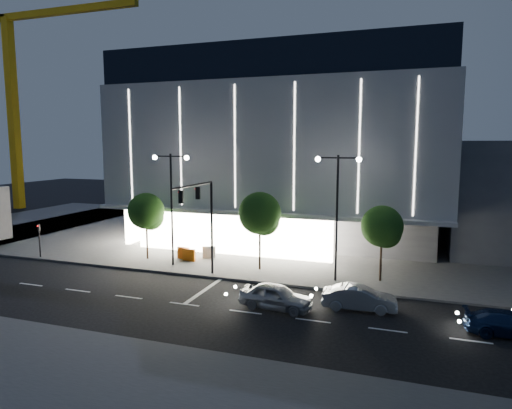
{
  "coord_description": "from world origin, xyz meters",
  "views": [
    {
      "loc": [
        14.97,
        -25.43,
        9.71
      ],
      "look_at": [
        3.25,
        8.28,
        5.0
      ],
      "focal_mm": 32.0,
      "sensor_mm": 36.0,
      "label": 1
    }
  ],
  "objects_px": {
    "street_lamp_west": "(171,193)",
    "traffic_mast": "(203,211)",
    "car_third": "(509,324)",
    "barrier_d": "(209,252)",
    "tower_crane": "(16,70)",
    "car_second": "(359,298)",
    "ped_signal_far": "(39,237)",
    "barrier_a": "(189,255)",
    "barrier_c": "(183,253)",
    "tree_mid": "(260,216)",
    "car_lead": "(276,296)",
    "tree_right": "(382,229)",
    "tree_left": "(147,213)",
    "street_lamp_east": "(337,199)"
  },
  "relations": [
    {
      "from": "street_lamp_west",
      "to": "traffic_mast",
      "type": "bearing_deg",
      "value": -33.65
    },
    {
      "from": "car_third",
      "to": "barrier_d",
      "type": "height_order",
      "value": "car_third"
    },
    {
      "from": "tower_crane",
      "to": "car_second",
      "type": "height_order",
      "value": "tower_crane"
    },
    {
      "from": "ped_signal_far",
      "to": "barrier_a",
      "type": "height_order",
      "value": "ped_signal_far"
    },
    {
      "from": "street_lamp_west",
      "to": "barrier_d",
      "type": "xyz_separation_m",
      "value": [
        1.82,
        2.88,
        -5.31
      ]
    },
    {
      "from": "car_second",
      "to": "barrier_a",
      "type": "bearing_deg",
      "value": 61.93
    },
    {
      "from": "barrier_a",
      "to": "barrier_c",
      "type": "relative_size",
      "value": 1.0
    },
    {
      "from": "tree_mid",
      "to": "car_lead",
      "type": "xyz_separation_m",
      "value": [
        3.49,
        -7.4,
        -3.58
      ]
    },
    {
      "from": "car_lead",
      "to": "barrier_d",
      "type": "xyz_separation_m",
      "value": [
        -8.69,
        9.27,
        -0.11
      ]
    },
    {
      "from": "traffic_mast",
      "to": "barrier_a",
      "type": "distance_m",
      "value": 6.89
    },
    {
      "from": "tower_crane",
      "to": "tree_right",
      "type": "bearing_deg",
      "value": -21.25
    },
    {
      "from": "traffic_mast",
      "to": "barrier_a",
      "type": "relative_size",
      "value": 6.43
    },
    {
      "from": "barrier_d",
      "to": "barrier_c",
      "type": "bearing_deg",
      "value": -174.37
    },
    {
      "from": "tree_right",
      "to": "tower_crane",
      "type": "bearing_deg",
      "value": 158.75
    },
    {
      "from": "traffic_mast",
      "to": "tree_left",
      "type": "xyz_separation_m",
      "value": [
        -6.97,
        3.68,
        -0.99
      ]
    },
    {
      "from": "street_lamp_west",
      "to": "street_lamp_east",
      "type": "distance_m",
      "value": 13.0
    },
    {
      "from": "tree_mid",
      "to": "barrier_c",
      "type": "bearing_deg",
      "value": 172.92
    },
    {
      "from": "ped_signal_far",
      "to": "tree_mid",
      "type": "distance_m",
      "value": 19.35
    },
    {
      "from": "car_lead",
      "to": "tree_left",
      "type": "bearing_deg",
      "value": 67.27
    },
    {
      "from": "tree_right",
      "to": "car_second",
      "type": "relative_size",
      "value": 1.27
    },
    {
      "from": "street_lamp_east",
      "to": "ped_signal_far",
      "type": "bearing_deg",
      "value": -176.56
    },
    {
      "from": "street_lamp_east",
      "to": "barrier_c",
      "type": "height_order",
      "value": "street_lamp_east"
    },
    {
      "from": "tree_mid",
      "to": "barrier_c",
      "type": "relative_size",
      "value": 5.59
    },
    {
      "from": "tower_crane",
      "to": "car_lead",
      "type": "xyz_separation_m",
      "value": [
        48.43,
        -28.38,
        -19.75
      ]
    },
    {
      "from": "ped_signal_far",
      "to": "car_third",
      "type": "height_order",
      "value": "ped_signal_far"
    },
    {
      "from": "tree_right",
      "to": "car_third",
      "type": "relative_size",
      "value": 1.27
    },
    {
      "from": "traffic_mast",
      "to": "tree_mid",
      "type": "xyz_separation_m",
      "value": [
        3.03,
        3.68,
        -0.69
      ]
    },
    {
      "from": "tree_right",
      "to": "car_lead",
      "type": "height_order",
      "value": "tree_right"
    },
    {
      "from": "car_lead",
      "to": "car_second",
      "type": "distance_m",
      "value": 4.93
    },
    {
      "from": "tree_left",
      "to": "barrier_c",
      "type": "bearing_deg",
      "value": 17.0
    },
    {
      "from": "street_lamp_east",
      "to": "barrier_a",
      "type": "relative_size",
      "value": 8.18
    },
    {
      "from": "tower_crane",
      "to": "street_lamp_east",
      "type": "bearing_deg",
      "value": -23.37
    },
    {
      "from": "traffic_mast",
      "to": "barrier_d",
      "type": "relative_size",
      "value": 6.43
    },
    {
      "from": "traffic_mast",
      "to": "barrier_a",
      "type": "bearing_deg",
      "value": 128.9
    },
    {
      "from": "traffic_mast",
      "to": "street_lamp_west",
      "type": "distance_m",
      "value": 4.89
    },
    {
      "from": "tree_right",
      "to": "car_second",
      "type": "bearing_deg",
      "value": -97.78
    },
    {
      "from": "barrier_c",
      "to": "barrier_d",
      "type": "xyz_separation_m",
      "value": [
        1.91,
        0.98,
        0.0
      ]
    },
    {
      "from": "traffic_mast",
      "to": "tree_right",
      "type": "height_order",
      "value": "traffic_mast"
    },
    {
      "from": "traffic_mast",
      "to": "barrier_c",
      "type": "height_order",
      "value": "traffic_mast"
    },
    {
      "from": "ped_signal_far",
      "to": "car_lead",
      "type": "distance_m",
      "value": 23.06
    },
    {
      "from": "tree_left",
      "to": "car_third",
      "type": "distance_m",
      "value": 27.06
    },
    {
      "from": "car_lead",
      "to": "street_lamp_west",
      "type": "bearing_deg",
      "value": 64.77
    },
    {
      "from": "tree_right",
      "to": "car_second",
      "type": "xyz_separation_m",
      "value": [
        -0.81,
        -5.93,
        -3.17
      ]
    },
    {
      "from": "tree_left",
      "to": "car_lead",
      "type": "distance_m",
      "value": 15.73
    },
    {
      "from": "tree_left",
      "to": "car_second",
      "type": "xyz_separation_m",
      "value": [
        18.19,
        -5.93,
        -3.32
      ]
    },
    {
      "from": "ped_signal_far",
      "to": "barrier_d",
      "type": "bearing_deg",
      "value": 17.59
    },
    {
      "from": "tree_right",
      "to": "barrier_a",
      "type": "distance_m",
      "value": 15.71
    },
    {
      "from": "ped_signal_far",
      "to": "car_lead",
      "type": "height_order",
      "value": "ped_signal_far"
    },
    {
      "from": "tree_left",
      "to": "tree_mid",
      "type": "distance_m",
      "value": 10.0
    },
    {
      "from": "car_second",
      "to": "barrier_a",
      "type": "relative_size",
      "value": 3.93
    }
  ]
}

